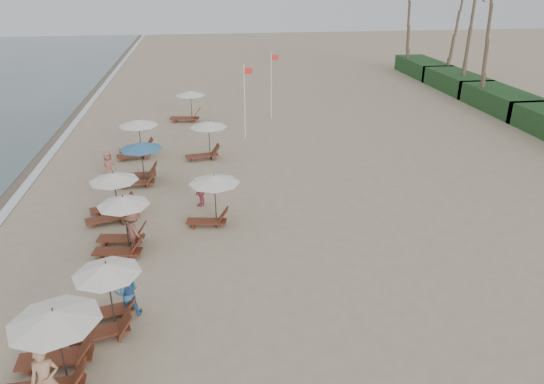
{
  "coord_description": "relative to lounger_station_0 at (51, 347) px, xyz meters",
  "views": [
    {
      "loc": [
        -1.89,
        -14.27,
        10.22
      ],
      "look_at": [
        1.0,
        5.57,
        1.3
      ],
      "focal_mm": 32.72,
      "sensor_mm": 36.0,
      "label": 1
    }
  ],
  "objects": [
    {
      "name": "foam_line",
      "position": [
        -5.0,
        13.24,
        -1.14
      ],
      "size": [
        0.5,
        140.0,
        0.02
      ],
      "primitive_type": "cube",
      "color": "white",
      "rests_on": "ground"
    },
    {
      "name": "flag_pole_near",
      "position": [
        7.17,
        20.76,
        1.54
      ],
      "size": [
        0.6,
        0.08,
        4.88
      ],
      "color": "silver",
      "rests_on": "ground"
    },
    {
      "name": "inland_station_0",
      "position": [
        4.54,
        8.71,
        0.34
      ],
      "size": [
        2.54,
        2.24,
        2.22
      ],
      "color": "maroon",
      "rests_on": "ground"
    },
    {
      "name": "ground",
      "position": [
        6.2,
        3.24,
        -1.15
      ],
      "size": [
        160.0,
        160.0,
        0.0
      ],
      "primitive_type": "plane",
      "color": "tan",
      "rests_on": "ground"
    },
    {
      "name": "inland_station_1",
      "position": [
        4.48,
        17.25,
        0.24
      ],
      "size": [
        2.68,
        2.24,
        2.22
      ],
      "color": "maroon",
      "rests_on": "ground"
    },
    {
      "name": "lounger_station_0",
      "position": [
        0.0,
        0.0,
        0.0
      ],
      "size": [
        2.74,
        2.42,
        2.3
      ],
      "color": "maroon",
      "rests_on": "ground"
    },
    {
      "name": "beachgoer_mid_b",
      "position": [
        1.41,
        6.78,
        -0.28
      ],
      "size": [
        1.19,
        1.28,
        1.73
      ],
      "primitive_type": "imported",
      "rotation": [
        0.0,
        0.0,
        2.23
      ],
      "color": "brown",
      "rests_on": "ground"
    },
    {
      "name": "beachgoer_far_a",
      "position": [
        4.07,
        10.62,
        -0.4
      ],
      "size": [
        0.75,
        0.94,
        1.5
      ],
      "primitive_type": "imported",
      "rotation": [
        0.0,
        0.0,
        4.19
      ],
      "color": "#C24D67",
      "rests_on": "ground"
    },
    {
      "name": "lounger_station_2",
      "position": [
        0.9,
        6.88,
        -0.04
      ],
      "size": [
        2.45,
        2.04,
        2.33
      ],
      "color": "maroon",
      "rests_on": "ground"
    },
    {
      "name": "lounger_station_5",
      "position": [
        0.35,
        18.21,
        0.0
      ],
      "size": [
        2.68,
        2.36,
        2.26
      ],
      "color": "maroon",
      "rests_on": "ground"
    },
    {
      "name": "lounger_station_3",
      "position": [
        0.09,
        9.9,
        -0.08
      ],
      "size": [
        2.55,
        2.31,
        2.16
      ],
      "color": "maroon",
      "rests_on": "ground"
    },
    {
      "name": "beachgoer_mid_a",
      "position": [
        1.62,
        2.68,
        -0.33
      ],
      "size": [
        0.85,
        0.69,
        1.64
      ],
      "primitive_type": "imported",
      "rotation": [
        0.0,
        0.0,
        3.23
      ],
      "color": "#35689F",
      "rests_on": "ground"
    },
    {
      "name": "flag_pole_far",
      "position": [
        9.59,
        25.4,
        1.58
      ],
      "size": [
        0.6,
        0.08,
        4.95
      ],
      "color": "silver",
      "rests_on": "ground"
    },
    {
      "name": "lounger_station_4",
      "position": [
        0.9,
        13.9,
        -0.02
      ],
      "size": [
        2.53,
        2.23,
        2.23
      ],
      "color": "maroon",
      "rests_on": "ground"
    },
    {
      "name": "inland_station_2",
      "position": [
        3.32,
        25.62,
        0.14
      ],
      "size": [
        2.85,
        2.24,
        2.22
      ],
      "color": "maroon",
      "rests_on": "ground"
    },
    {
      "name": "beachgoer_near",
      "position": [
        0.09,
        -0.98,
        -0.2
      ],
      "size": [
        0.74,
        0.53,
        1.9
      ],
      "primitive_type": "imported",
      "rotation": [
        0.0,
        0.0,
        0.12
      ],
      "color": "tan",
      "rests_on": "ground"
    },
    {
      "name": "beachgoer_far_b",
      "position": [
        -0.76,
        14.61,
        -0.37
      ],
      "size": [
        0.89,
        0.88,
        1.56
      ],
      "primitive_type": "imported",
      "rotation": [
        0.0,
        0.0,
        0.76
      ],
      "color": "#A96A5B",
      "rests_on": "ground"
    },
    {
      "name": "lounger_station_1",
      "position": [
        1.04,
        2.06,
        0.02
      ],
      "size": [
        2.39,
        2.07,
        2.33
      ],
      "color": "maroon",
      "rests_on": "ground"
    }
  ]
}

